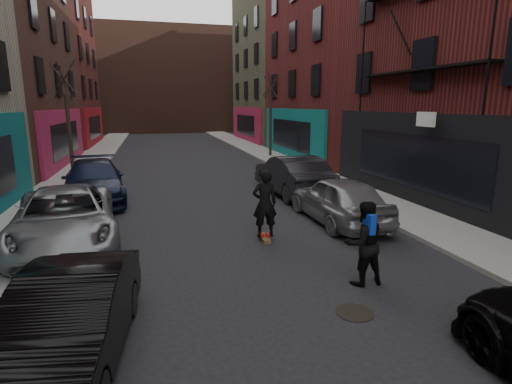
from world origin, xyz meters
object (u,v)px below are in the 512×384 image
parked_right_far (338,199)px  pedestrian (364,243)px  tree_right_far (271,108)px  parked_right_end (292,175)px  parked_left_far (65,218)px  tree_left_far (68,113)px  parked_left_end (94,181)px  skateboard (265,238)px  skateboarder (265,203)px  parked_left_mid (69,321)px  manhole (354,313)px

parked_right_far → pedestrian: (-1.56, -4.37, 0.15)m
tree_right_far → parked_right_end: 12.77m
pedestrian → tree_right_far: bearing=-102.7°
parked_left_far → parked_right_end: bearing=21.1°
tree_left_far → parked_left_end: size_ratio=1.18×
parked_right_far → tree_left_far: bearing=-48.1°
skateboard → pedestrian: size_ratio=0.44×
pedestrian → skateboarder: bearing=-70.6°
parked_left_mid → parked_right_far: size_ratio=0.93×
tree_right_far → skateboarder: (-5.41, -17.54, -2.46)m
parked_right_end → skateboarder: skateboarder is taller
parked_left_far → parked_right_end: (8.13, 4.44, 0.07)m
parked_right_end → skateboard: bearing=60.3°
parked_right_far → skateboard: parked_right_far is taller
manhole → skateboard: bearing=96.5°
parked_left_end → manhole: size_ratio=7.90×
skateboard → manhole: bearing=-80.6°
parked_left_end → skateboard: size_ratio=6.91×
parked_right_end → pedestrian: bearing=77.7°
tree_left_far → parked_right_end: (9.73, -6.19, -2.53)m
parked_left_far → skateboard: size_ratio=7.05×
pedestrian → parked_right_far: bearing=-111.1°
tree_left_far → skateboard: tree_left_far is taller
parked_left_mid → manhole: (4.81, 0.27, -0.69)m
parked_right_end → pedestrian: (-1.48, -8.64, 0.08)m
skateboarder → skateboard: bearing=-0.0°
tree_left_far → parked_left_end: tree_left_far is taller
parked_left_far → parked_left_end: parked_left_end is taller
parked_left_end → skateboarder: 8.24m
manhole → skateboarder: bearing=96.5°
tree_left_far → parked_right_end: tree_left_far is taller
tree_right_far → manhole: size_ratio=9.71×
skateboard → pedestrian: pedestrian is taller
tree_right_far → skateboard: tree_right_far is taller
parked_right_end → manhole: parked_right_end is taller
parked_right_end → manhole: (-2.23, -9.75, -0.84)m
parked_left_mid → skateboarder: skateboarder is taller
pedestrian → parked_left_far: bearing=-33.7°
parked_left_end → parked_right_far: size_ratio=1.21×
tree_right_far → skateboard: (-5.41, -17.54, -3.48)m
parked_left_end → pedestrian: (6.57, -9.58, 0.12)m
tree_left_far → parked_right_far: (9.81, -10.47, -2.60)m
parked_right_far → skateboarder: bearing=19.7°
parked_left_mid → manhole: 4.87m
parked_right_far → parked_right_end: parked_right_end is taller
pedestrian → manhole: 1.62m
tree_left_far → parked_left_end: 6.09m
parked_right_far → skateboard: (-2.81, -1.07, -0.73)m
skateboarder → pedestrian: skateboarder is taller
skateboard → skateboarder: 1.02m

